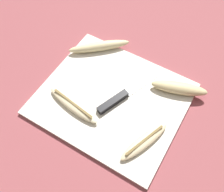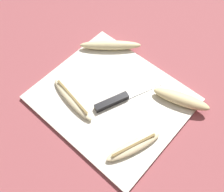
{
  "view_description": "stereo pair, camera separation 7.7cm",
  "coord_description": "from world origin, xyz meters",
  "px_view_note": "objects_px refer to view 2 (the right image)",
  "views": [
    {
      "loc": [
        0.21,
        -0.35,
        0.68
      ],
      "look_at": [
        0.0,
        0.0,
        0.02
      ],
      "focal_mm": 42.0,
      "sensor_mm": 36.0,
      "label": 1
    },
    {
      "loc": [
        0.27,
        -0.3,
        0.68
      ],
      "look_at": [
        0.0,
        0.0,
        0.02
      ],
      "focal_mm": 42.0,
      "sensor_mm": 36.0,
      "label": 2
    }
  ],
  "objects_px": {
    "banana_pale_long": "(73,99)",
    "banana_cream_curved": "(134,146)",
    "banana_soft_right": "(110,45)",
    "knife": "(117,100)",
    "banana_mellow_near": "(181,99)"
  },
  "relations": [
    {
      "from": "banana_pale_long",
      "to": "banana_cream_curved",
      "type": "height_order",
      "value": "banana_pale_long"
    },
    {
      "from": "banana_pale_long",
      "to": "banana_soft_right",
      "type": "relative_size",
      "value": 1.06
    },
    {
      "from": "knife",
      "to": "banana_soft_right",
      "type": "relative_size",
      "value": 1.24
    },
    {
      "from": "banana_cream_curved",
      "to": "banana_mellow_near",
      "type": "height_order",
      "value": "banana_mellow_near"
    },
    {
      "from": "knife",
      "to": "banana_pale_long",
      "type": "bearing_deg",
      "value": -117.79
    },
    {
      "from": "banana_mellow_near",
      "to": "banana_soft_right",
      "type": "bearing_deg",
      "value": 176.31
    },
    {
      "from": "banana_cream_curved",
      "to": "banana_mellow_near",
      "type": "bearing_deg",
      "value": 86.33
    },
    {
      "from": "banana_pale_long",
      "to": "banana_mellow_near",
      "type": "height_order",
      "value": "banana_mellow_near"
    },
    {
      "from": "knife",
      "to": "banana_pale_long",
      "type": "height_order",
      "value": "banana_pale_long"
    },
    {
      "from": "banana_pale_long",
      "to": "banana_mellow_near",
      "type": "distance_m",
      "value": 0.31
    },
    {
      "from": "knife",
      "to": "banana_soft_right",
      "type": "bearing_deg",
      "value": 158.74
    },
    {
      "from": "banana_pale_long",
      "to": "banana_soft_right",
      "type": "height_order",
      "value": "banana_soft_right"
    },
    {
      "from": "banana_soft_right",
      "to": "knife",
      "type": "bearing_deg",
      "value": -42.33
    },
    {
      "from": "banana_cream_curved",
      "to": "banana_soft_right",
      "type": "bearing_deg",
      "value": 141.86
    },
    {
      "from": "banana_pale_long",
      "to": "banana_cream_curved",
      "type": "bearing_deg",
      "value": 1.41
    }
  ]
}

